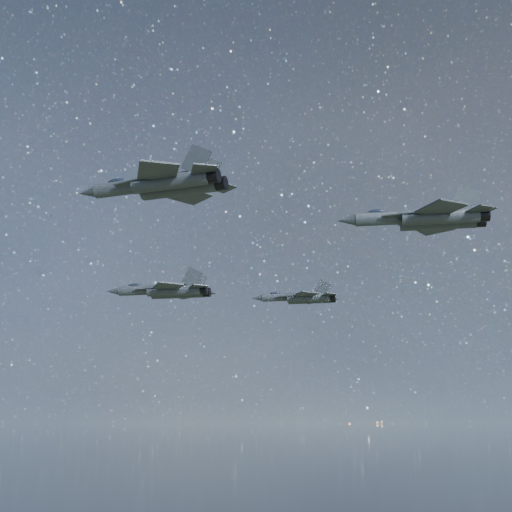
% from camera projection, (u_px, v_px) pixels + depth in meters
% --- Properties ---
extents(jet_lead, '(17.98, 12.18, 4.53)m').
position_uv_depth(jet_lead, '(168.00, 291.00, 95.08)').
color(jet_lead, '#2D3338').
extents(jet_left, '(15.86, 10.77, 3.99)m').
position_uv_depth(jet_left, '(302.00, 298.00, 106.33)').
color(jet_left, '#2D3338').
extents(jet_right, '(19.40, 13.56, 4.89)m').
position_uv_depth(jet_right, '(163.00, 185.00, 67.95)').
color(jet_right, '#2D3338').
extents(jet_slot, '(18.73, 12.65, 4.72)m').
position_uv_depth(jet_slot, '(426.00, 218.00, 72.06)').
color(jet_slot, '#2D3338').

